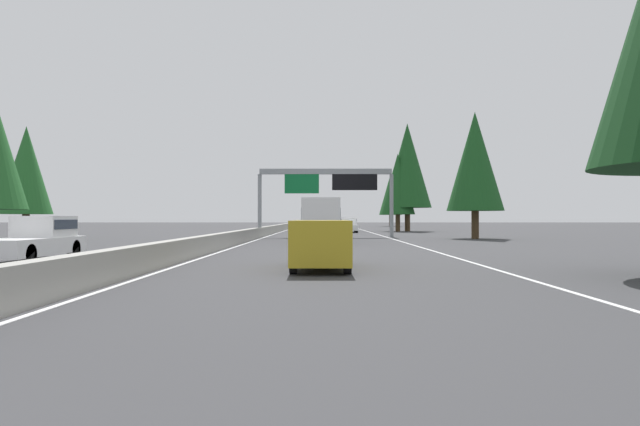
{
  "coord_description": "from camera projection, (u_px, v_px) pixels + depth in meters",
  "views": [
    {
      "loc": [
        -2.58,
        -5.61,
        1.77
      ],
      "look_at": [
        50.5,
        -5.32,
        2.28
      ],
      "focal_mm": 30.11,
      "sensor_mm": 36.0,
      "label": 1
    }
  ],
  "objects": [
    {
      "name": "sedan_far_left",
      "position": [
        343.0,
        225.0,
        89.36
      ],
      "size": [
        4.4,
        1.8,
        1.47
      ],
      "color": "#AD931E",
      "rests_on": "ground"
    },
    {
      "name": "shoulder_stripe_right",
      "position": [
        366.0,
        231.0,
        72.53
      ],
      "size": [
        160.0,
        0.16,
        0.01
      ],
      "primitive_type": "cube",
      "color": "silver",
      "rests_on": "ground"
    },
    {
      "name": "conifer_right_distant",
      "position": [
        391.0,
        195.0,
        116.8
      ],
      "size": [
        5.01,
        5.01,
        11.38
      ],
      "color": "#4C3823",
      "rests_on": "ground"
    },
    {
      "name": "conifer_right_far",
      "position": [
        407.0,
        166.0,
        71.66
      ],
      "size": [
        6.36,
        6.36,
        14.46
      ],
      "color": "#4C3823",
      "rests_on": "ground"
    },
    {
      "name": "oncoming_near",
      "position": [
        37.0,
        238.0,
        22.45
      ],
      "size": [
        5.6,
        2.0,
        1.86
      ],
      "rotation": [
        0.0,
        0.0,
        3.14
      ],
      "color": "white",
      "rests_on": "ground"
    },
    {
      "name": "shoulder_stripe_median",
      "position": [
        283.0,
        231.0,
        72.59
      ],
      "size": [
        160.0,
        0.16,
        0.01
      ],
      "primitive_type": "cube",
      "color": "silver",
      "rests_on": "ground"
    },
    {
      "name": "ground_plane",
      "position": [
        275.0,
        233.0,
        62.59
      ],
      "size": [
        320.0,
        320.0,
        0.0
      ],
      "primitive_type": "plane",
      "color": "#38383A"
    },
    {
      "name": "minivan_mid_center",
      "position": [
        321.0,
        242.0,
        18.64
      ],
      "size": [
        5.0,
        1.95,
        1.69
      ],
      "color": "#AD931E",
      "rests_on": "ground"
    },
    {
      "name": "pickup_near_center",
      "position": [
        349.0,
        225.0,
        67.0
      ],
      "size": [
        5.6,
        2.0,
        1.86
      ],
      "color": "white",
      "rests_on": "ground"
    },
    {
      "name": "bus_mid_left",
      "position": [
        321.0,
        219.0,
        39.9
      ],
      "size": [
        11.5,
        2.55,
        3.1
      ],
      "color": "white",
      "rests_on": "ground"
    },
    {
      "name": "conifer_right_mid",
      "position": [
        398.0,
        184.0,
        70.83
      ],
      "size": [
        4.54,
        4.54,
        10.32
      ],
      "color": "#4C3823",
      "rests_on": "ground"
    },
    {
      "name": "sign_gantry_overhead",
      "position": [
        327.0,
        183.0,
        50.01
      ],
      "size": [
        0.5,
        12.68,
        6.38
      ],
      "color": "gray",
      "rests_on": "ground"
    },
    {
      "name": "conifer_right_near",
      "position": [
        475.0,
        161.0,
        45.99
      ],
      "size": [
        4.81,
        4.81,
        10.93
      ],
      "color": "#4C3823",
      "rests_on": "ground"
    },
    {
      "name": "median_barrier",
      "position": [
        285.0,
        227.0,
        82.59
      ],
      "size": [
        180.0,
        0.56,
        0.9
      ],
      "primitive_type": "cube",
      "color": "#9E9B93",
      "rests_on": "ground"
    },
    {
      "name": "conifer_left_near",
      "position": [
        26.0,
        170.0,
        45.55
      ],
      "size": [
        4.23,
        4.23,
        9.61
      ],
      "color": "#4C3823",
      "rests_on": "ground"
    }
  ]
}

